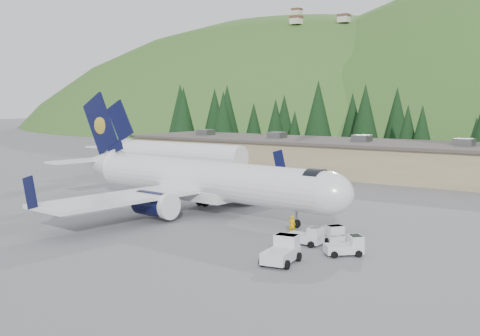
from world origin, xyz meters
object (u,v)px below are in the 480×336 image
at_px(baggage_tug_d, 347,246).
at_px(ramp_worker, 292,225).
at_px(baggage_tug_a, 308,237).
at_px(airliner, 198,180).
at_px(second_airliner, 167,153).
at_px(baggage_tug_c, 282,251).
at_px(terminal_building, 331,156).
at_px(baggage_tug_b, 331,234).

xyz_separation_m(baggage_tug_d, ramp_worker, (-6.71, 3.60, 0.17)).
bearing_deg(baggage_tug_a, airliner, 157.17).
bearing_deg(baggage_tug_a, second_airliner, 142.94).
distance_m(baggage_tug_c, ramp_worker, 8.94).
relative_size(airliner, baggage_tug_d, 12.70).
bearing_deg(airliner, terminal_building, 101.12).
height_order(terminal_building, ramp_worker, terminal_building).
relative_size(baggage_tug_a, baggage_tug_b, 0.94).
bearing_deg(baggage_tug_c, second_airliner, 41.10).
xyz_separation_m(airliner, ramp_worker, (13.12, -3.63, -2.44)).
bearing_deg(baggage_tug_a, baggage_tug_d, -18.40).
bearing_deg(baggage_tug_c, ramp_worker, 16.37).
distance_m(second_airliner, baggage_tug_d, 52.57).
height_order(second_airliner, ramp_worker, second_airliner).
bearing_deg(baggage_tug_b, baggage_tug_c, -56.40).
distance_m(baggage_tug_a, terminal_building, 48.32).
height_order(baggage_tug_a, terminal_building, terminal_building).
xyz_separation_m(baggage_tug_a, ramp_worker, (-2.84, 2.45, 0.16)).
bearing_deg(terminal_building, airliner, -84.07).
bearing_deg(terminal_building, baggage_tug_d, -62.22).
bearing_deg(ramp_worker, baggage_tug_b, 140.40).
relative_size(second_airliner, baggage_tug_c, 7.53).
xyz_separation_m(baggage_tug_b, baggage_tug_d, (2.87, -3.14, 0.00)).
xyz_separation_m(baggage_tug_b, terminal_building, (-20.90, 41.99, 1.98)).
bearing_deg(baggage_tug_b, baggage_tug_a, -83.38).
xyz_separation_m(baggage_tug_a, baggage_tug_c, (1.06, -5.59, 0.15)).
bearing_deg(second_airliner, baggage_tug_b, -32.49).
relative_size(baggage_tug_a, baggage_tug_c, 0.77).
bearing_deg(airliner, baggage_tug_b, -8.37).
bearing_deg(second_airliner, airliner, -42.56).
bearing_deg(second_airliner, baggage_tug_d, -33.70).
distance_m(baggage_tug_b, terminal_building, 46.94).
xyz_separation_m(baggage_tug_a, terminal_building, (-19.90, 43.99, 1.96)).
relative_size(second_airliner, baggage_tug_d, 9.46).
bearing_deg(terminal_building, ramp_worker, -67.67).
distance_m(baggage_tug_c, terminal_building, 53.86).
bearing_deg(terminal_building, baggage_tug_b, -63.54).
distance_m(second_airliner, baggage_tug_a, 48.74).
bearing_deg(airliner, second_airliner, 142.62).
height_order(airliner, baggage_tug_d, airliner).
relative_size(baggage_tug_b, baggage_tug_d, 1.03).
xyz_separation_m(second_airliner, baggage_tug_c, (40.88, -33.58, -2.51)).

